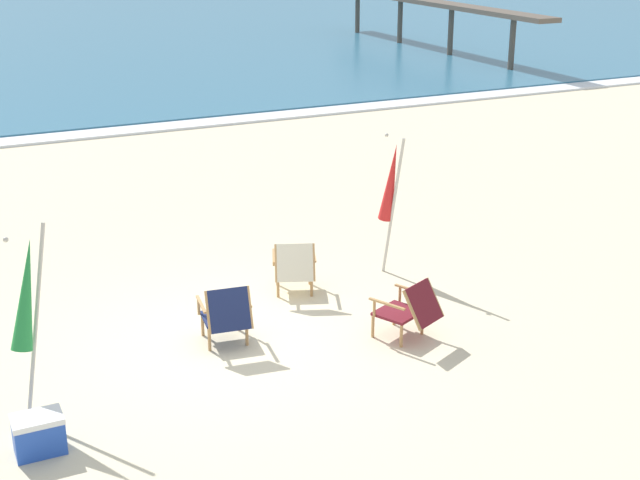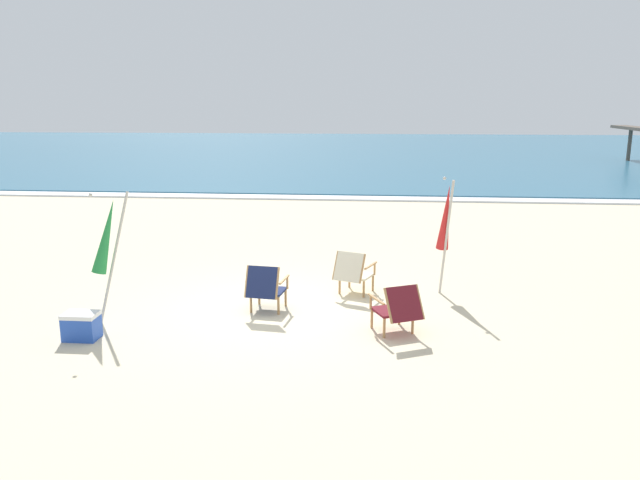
% 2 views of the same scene
% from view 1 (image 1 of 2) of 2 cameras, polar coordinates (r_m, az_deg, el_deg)
% --- Properties ---
extents(ground_plane, '(80.00, 80.00, 0.00)m').
position_cam_1_polar(ground_plane, '(11.24, -5.57, -6.50)').
color(ground_plane, beige).
extents(surf_band, '(80.00, 1.10, 0.06)m').
position_cam_1_polar(surf_band, '(22.40, -16.35, 6.41)').
color(surf_band, white).
rests_on(surf_band, ground).
extents(beach_chair_mid_center, '(0.66, 0.76, 0.81)m').
position_cam_1_polar(beach_chair_mid_center, '(10.96, -6.02, -4.72)').
color(beach_chair_mid_center, '#19234C').
rests_on(beach_chair_mid_center, ground).
extents(beach_chair_front_right, '(0.80, 0.88, 0.80)m').
position_cam_1_polar(beach_chair_front_right, '(12.35, -1.65, -1.71)').
color(beach_chair_front_right, beige).
rests_on(beach_chair_front_right, ground).
extents(beach_chair_front_left, '(0.84, 0.93, 0.78)m').
position_cam_1_polar(beach_chair_front_left, '(11.12, 5.75, -4.39)').
color(beach_chair_front_left, maroon).
rests_on(beach_chair_front_left, ground).
extents(umbrella_furled_red, '(0.36, 0.44, 2.11)m').
position_cam_1_polar(umbrella_furled_red, '(12.86, 4.57, 3.62)').
color(umbrella_furled_red, '#B7B2A8').
rests_on(umbrella_furled_red, ground).
extents(umbrella_furled_green, '(0.58, 0.54, 2.06)m').
position_cam_1_polar(umbrella_furled_green, '(9.60, -18.28, -3.44)').
color(umbrella_furled_green, '#B7B2A8').
rests_on(umbrella_furled_green, ground).
extents(cooler_box, '(0.49, 0.35, 0.40)m').
position_cam_1_polar(cooler_box, '(9.39, -17.56, -11.75)').
color(cooler_box, blue).
rests_on(cooler_box, ground).
extents(pier_distant, '(0.90, 14.92, 1.97)m').
position_cam_1_polar(pier_distant, '(35.78, 6.74, 14.73)').
color(pier_distant, brown).
rests_on(pier_distant, ground).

